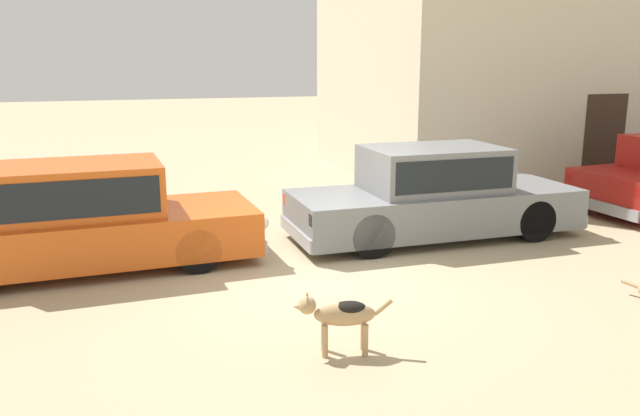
% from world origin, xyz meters
% --- Properties ---
extents(ground_plane, '(80.00, 80.00, 0.00)m').
position_xyz_m(ground_plane, '(0.00, 0.00, 0.00)').
color(ground_plane, tan).
extents(parked_sedan_nearest, '(4.81, 1.87, 1.47)m').
position_xyz_m(parked_sedan_nearest, '(-2.93, 1.43, 0.72)').
color(parked_sedan_nearest, '#D15619').
rests_on(parked_sedan_nearest, ground_plane).
extents(parked_sedan_second, '(4.84, 1.72, 1.49)m').
position_xyz_m(parked_sedan_second, '(2.41, 1.29, 0.73)').
color(parked_sedan_second, slate).
rests_on(parked_sedan_second, ground_plane).
extents(stray_dog_spotted, '(0.97, 0.36, 0.64)m').
position_xyz_m(stray_dog_spotted, '(-0.52, -2.24, 0.42)').
color(stray_dog_spotted, tan).
rests_on(stray_dog_spotted, ground_plane).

